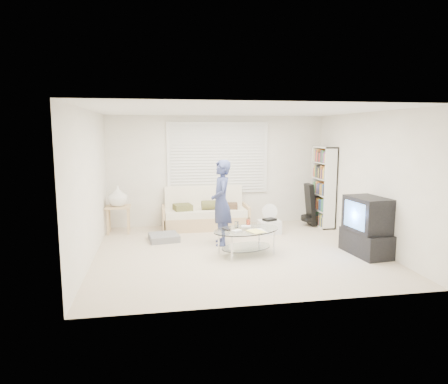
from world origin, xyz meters
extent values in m
plane|color=#BFAD94|center=(0.00, 0.00, 0.00)|extent=(5.00, 5.00, 0.00)
cube|color=silver|center=(0.00, 2.25, 1.25)|extent=(5.00, 0.02, 2.50)
cube|color=silver|center=(0.00, -2.25, 1.25)|extent=(5.00, 0.02, 2.50)
cube|color=silver|center=(-2.50, 0.00, 1.25)|extent=(0.02, 4.50, 2.50)
cube|color=silver|center=(2.50, 0.00, 1.25)|extent=(0.02, 4.50, 2.50)
cube|color=white|center=(0.00, 0.00, 2.50)|extent=(5.00, 4.50, 0.02)
cube|color=white|center=(0.00, 2.22, 1.55)|extent=(2.32, 0.06, 1.62)
cube|color=black|center=(0.00, 2.21, 1.55)|extent=(2.20, 0.01, 1.50)
cube|color=silver|center=(0.00, 2.18, 1.55)|extent=(2.16, 0.04, 1.50)
cube|color=silver|center=(0.00, 2.20, 1.55)|extent=(2.32, 0.08, 1.62)
cube|color=tan|center=(-0.35, 1.83, 0.15)|extent=(1.84, 0.74, 0.30)
cube|color=beige|center=(-0.35, 1.81, 0.37)|extent=(1.77, 0.68, 0.15)
cube|color=beige|center=(-0.35, 2.13, 0.65)|extent=(1.77, 0.20, 0.57)
cube|color=tan|center=(-1.27, 1.83, 0.26)|extent=(0.06, 0.74, 0.52)
cube|color=tan|center=(0.58, 1.83, 0.26)|extent=(0.06, 0.74, 0.52)
cube|color=#51592B|center=(-0.85, 1.78, 0.51)|extent=(0.44, 0.44, 0.13)
cylinder|color=#51592B|center=(-0.21, 1.75, 0.54)|extent=(0.46, 0.20, 0.20)
cube|color=#473123|center=(0.21, 1.81, 0.50)|extent=(0.38, 0.38, 0.11)
cube|color=slate|center=(-1.29, 0.98, 0.06)|extent=(0.63, 0.63, 0.13)
cube|color=tan|center=(-2.22, 1.74, 0.57)|extent=(0.51, 0.41, 0.04)
cube|color=tan|center=(-2.43, 1.59, 0.28)|extent=(0.04, 0.04, 0.56)
cube|color=tan|center=(-2.01, 1.59, 0.28)|extent=(0.04, 0.04, 0.56)
cube|color=tan|center=(-2.43, 1.90, 0.28)|extent=(0.04, 0.04, 0.56)
cube|color=tan|center=(-2.01, 1.90, 0.28)|extent=(0.04, 0.04, 0.56)
imported|color=white|center=(-2.22, 1.74, 0.80)|extent=(0.41, 0.41, 0.43)
cube|color=white|center=(2.33, 1.61, 0.91)|extent=(0.29, 0.76, 1.81)
cube|color=black|center=(2.04, 1.66, 0.50)|extent=(0.22, 0.34, 0.96)
cylinder|color=black|center=(2.01, 1.66, 0.18)|extent=(0.34, 0.35, 0.13)
cylinder|color=white|center=(1.04, 1.55, 0.01)|extent=(0.23, 0.23, 0.03)
cylinder|color=white|center=(1.04, 1.55, 0.16)|extent=(0.03, 0.03, 0.29)
cylinder|color=white|center=(1.04, 1.55, 0.40)|extent=(0.36, 0.20, 0.34)
cylinder|color=white|center=(1.04, 1.55, 0.40)|extent=(0.10, 0.08, 0.09)
cube|color=white|center=(0.94, 1.16, 0.14)|extent=(0.47, 0.33, 0.28)
cube|color=black|center=(0.94, 1.16, 0.30)|extent=(0.31, 0.27, 0.05)
cube|color=black|center=(2.20, -0.54, 0.21)|extent=(0.60, 0.99, 0.42)
cube|color=black|center=(2.20, -0.54, 0.72)|extent=(0.60, 0.83, 0.61)
cube|color=#5F96DE|center=(1.95, -0.57, 0.72)|extent=(0.08, 0.60, 0.46)
ellipsoid|color=silver|center=(0.12, -0.20, 0.44)|extent=(1.39, 1.10, 0.02)
ellipsoid|color=silver|center=(0.12, -0.20, 0.13)|extent=(1.06, 0.84, 0.01)
cylinder|color=silver|center=(-0.21, -0.55, 0.21)|extent=(0.03, 0.03, 0.43)
cylinder|color=silver|center=(0.60, -0.30, 0.21)|extent=(0.03, 0.03, 0.43)
cylinder|color=silver|center=(-0.35, -0.09, 0.21)|extent=(0.03, 0.03, 0.43)
cylinder|color=silver|center=(0.45, 0.16, 0.21)|extent=(0.03, 0.03, 0.43)
cube|color=white|center=(-0.08, -0.35, 0.47)|extent=(0.20, 0.18, 0.04)
cube|color=white|center=(0.14, -0.07, 0.47)|extent=(0.19, 0.14, 0.04)
cylinder|color=silver|center=(-0.02, -0.03, 0.51)|extent=(0.07, 0.07, 0.11)
cylinder|color=#BE462A|center=(0.22, 0.06, 0.51)|extent=(0.07, 0.07, 0.12)
cube|color=black|center=(-0.23, -0.17, 0.46)|extent=(0.13, 0.19, 0.02)
cube|color=white|center=(0.29, -0.35, 0.46)|extent=(0.27, 0.35, 0.01)
cube|color=#F2E66E|center=(0.24, -0.39, 0.46)|extent=(0.32, 0.36, 0.01)
imported|color=navy|center=(-0.20, 0.52, 0.81)|extent=(0.42, 0.61, 1.62)
camera|label=1|loc=(-1.42, -6.82, 2.15)|focal=32.00mm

